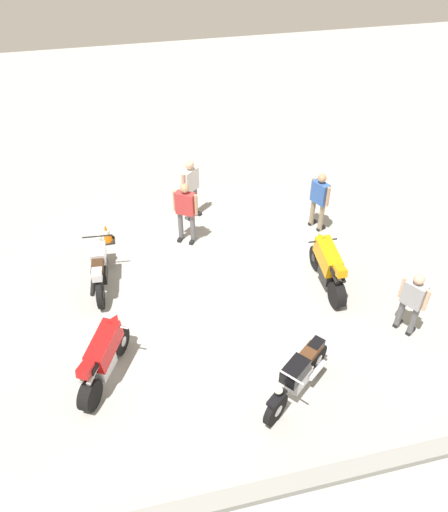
{
  "coord_description": "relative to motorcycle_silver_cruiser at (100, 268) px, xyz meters",
  "views": [
    {
      "loc": [
        1.69,
        8.12,
        8.09
      ],
      "look_at": [
        -0.38,
        -0.56,
        0.75
      ],
      "focal_mm": 34.88,
      "sensor_mm": 36.0,
      "label": 1
    }
  ],
  "objects": [
    {
      "name": "person_in_gray_shirt",
      "position": [
        -6.25,
        2.99,
        0.37
      ],
      "size": [
        0.47,
        0.58,
        1.58
      ],
      "rotation": [
        0.0,
        0.0,
        3.67
      ],
      "color": "#59595B",
      "rests_on": "ground"
    },
    {
      "name": "person_in_red_shirt",
      "position": [
        -2.27,
        -1.26,
        0.47
      ],
      "size": [
        0.61,
        0.5,
        1.72
      ],
      "rotation": [
        0.0,
        0.0,
        1.02
      ],
      "color": "#59595B",
      "rests_on": "ground"
    },
    {
      "name": "motorcycle_black_cruiser",
      "position": [
        -3.45,
        3.98,
        0.0
      ],
      "size": [
        1.71,
        1.4,
        1.09
      ],
      "rotation": [
        0.0,
        0.0,
        0.67
      ],
      "color": "black",
      "rests_on": "ground"
    },
    {
      "name": "motorcycle_orange_sportbike",
      "position": [
        -5.16,
        1.24,
        0.07
      ],
      "size": [
        0.7,
        1.96,
        1.14
      ],
      "rotation": [
        0.0,
        0.0,
        4.68
      ],
      "color": "black",
      "rests_on": "ground"
    },
    {
      "name": "person_in_white_shirt",
      "position": [
        -2.59,
        -2.31,
        0.5
      ],
      "size": [
        0.58,
        0.54,
        1.77
      ],
      "rotation": [
        0.0,
        0.0,
        2.27
      ],
      "color": "#59595B",
      "rests_on": "ground"
    },
    {
      "name": "traffic_cone",
      "position": [
        -0.2,
        -1.69,
        -0.26
      ],
      "size": [
        0.36,
        0.36,
        0.53
      ],
      "color": "black",
      "rests_on": "ground"
    },
    {
      "name": "motorcycle_silver_cruiser",
      "position": [
        0.0,
        0.0,
        0.0
      ],
      "size": [
        0.7,
        2.09,
        1.09
      ],
      "rotation": [
        0.0,
        0.0,
        4.63
      ],
      "color": "black",
      "rests_on": "ground"
    },
    {
      "name": "curb_edge",
      "position": [
        -2.47,
        5.69,
        -0.45
      ],
      "size": [
        14.0,
        0.3,
        0.15
      ],
      "primitive_type": "cube",
      "color": "gray",
      "rests_on": "ground"
    },
    {
      "name": "ground_plane",
      "position": [
        -2.47,
        1.09,
        -0.52
      ],
      "size": [
        40.0,
        40.0,
        0.0
      ],
      "primitive_type": "plane",
      "color": "#9E9E99"
    },
    {
      "name": "person_in_blue_shirt",
      "position": [
        -5.8,
        -0.99,
        0.43
      ],
      "size": [
        0.45,
        0.63,
        1.67
      ],
      "rotation": [
        0.0,
        0.0,
        3.55
      ],
      "color": "gray",
      "rests_on": "ground"
    },
    {
      "name": "motorcycle_red_sportbike",
      "position": [
        0.04,
        2.74,
        0.07
      ],
      "size": [
        1.1,
        1.81,
        1.14
      ],
      "rotation": [
        0.0,
        0.0,
        4.22
      ],
      "color": "black",
      "rests_on": "ground"
    }
  ]
}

